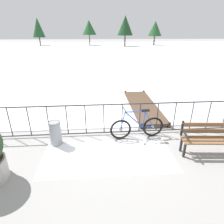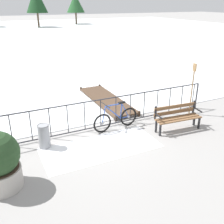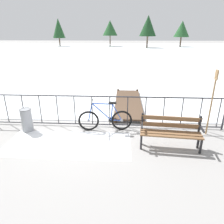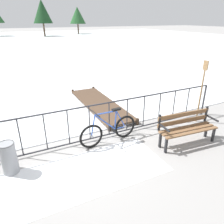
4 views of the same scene
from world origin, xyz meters
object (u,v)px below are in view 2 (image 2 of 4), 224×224
bicycle_near_railing (116,119)px  trash_bin (44,136)px  park_bench (177,115)px  oar_upright (192,86)px

bicycle_near_railing → trash_bin: bicycle_near_railing is taller
bicycle_near_railing → park_bench: bicycle_near_railing is taller
oar_upright → trash_bin: bearing=-179.2°
park_bench → oar_upright: oar_upright is taller
park_bench → oar_upright: 1.66m
trash_bin → oar_upright: (5.61, 0.07, 0.76)m
bicycle_near_railing → park_bench: bearing=-26.8°
park_bench → trash_bin: (-4.31, 0.75, -0.14)m
bicycle_near_railing → oar_upright: 3.23m
trash_bin → oar_upright: oar_upright is taller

